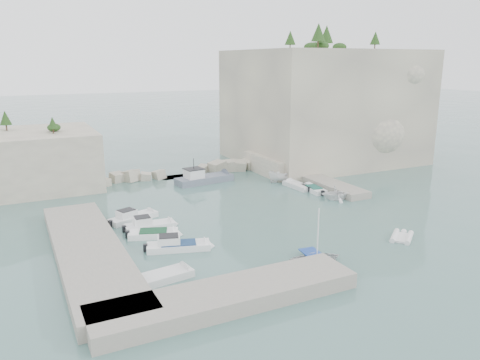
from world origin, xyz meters
name	(u,v)px	position (x,y,z in m)	size (l,w,h in m)	color
ground	(267,223)	(0.00, 0.00, 0.00)	(400.00, 400.00, 0.00)	slate
cliff_east	(323,106)	(23.00, 23.00, 8.50)	(26.00, 22.00, 17.00)	beige
cliff_terrace	(284,163)	(13.00, 18.00, 1.25)	(8.00, 10.00, 2.50)	beige
outcrop_west	(28,160)	(-20.00, 25.00, 3.50)	(16.00, 14.00, 7.00)	beige
quay_west	(89,252)	(-17.00, -1.00, 0.55)	(5.00, 24.00, 1.10)	#9E9689
quay_south	(228,296)	(-10.00, -12.50, 0.55)	(18.00, 4.00, 1.10)	#9E9689
ledge_east	(320,181)	(13.50, 10.00, 0.40)	(3.00, 16.00, 0.80)	#9E9689
breakwater	(182,171)	(-1.00, 22.00, 0.70)	(28.00, 3.00, 1.40)	beige
motorboat_a	(134,220)	(-11.55, 6.60, 0.00)	(5.46, 1.62, 1.40)	silver
motorboat_b	(150,229)	(-10.71, 3.57, 0.00)	(5.12, 1.67, 1.40)	white
motorboat_c	(154,237)	(-11.02, 1.37, 0.00)	(4.83, 1.76, 0.70)	white
motorboat_d	(179,249)	(-9.94, -2.41, 0.00)	(5.80, 1.73, 1.40)	white
motorboat_e	(166,279)	(-12.61, -7.28, 0.00)	(4.32, 1.77, 0.70)	silver
rowboat	(317,263)	(-1.05, -9.81, 0.00)	(2.96, 4.14, 0.86)	silver
inflatable_dinghy	(402,239)	(8.78, -8.93, 0.00)	(3.21, 1.56, 0.44)	white
tender_east_a	(336,199)	(11.08, 3.53, 0.00)	(2.94, 3.41, 1.79)	white
tender_east_b	(314,191)	(10.76, 7.48, 0.00)	(4.38, 1.49, 0.70)	silver
tender_east_c	(298,188)	(9.93, 9.76, 0.00)	(4.89, 1.58, 0.70)	silver
tender_east_d	(285,181)	(10.24, 13.19, 0.00)	(1.86, 4.94, 1.91)	white
work_boat	(204,182)	(0.44, 17.40, 0.00)	(8.37, 2.47, 2.20)	slate
rowboat_mast	(318,233)	(-1.05, -9.81, 2.53)	(0.10, 0.10, 4.20)	white
vegetation	(292,44)	(17.83, 24.40, 17.93)	(53.48, 13.88, 13.40)	#1E4219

